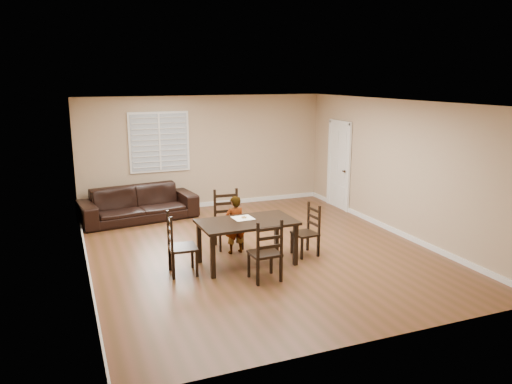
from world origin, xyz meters
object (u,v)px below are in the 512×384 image
at_px(chair_left, 175,247).
at_px(child, 235,225).
at_px(dining_table, 247,226).
at_px(chair_near, 227,220).
at_px(sofa, 138,204).
at_px(donut, 244,217).
at_px(chair_far, 268,254).
at_px(chair_right, 310,231).

distance_m(chair_left, child, 1.37).
distance_m(dining_table, chair_left, 1.26).
height_order(chair_near, sofa, chair_near).
bearing_deg(donut, sofa, 112.35).
distance_m(chair_left, sofa, 3.42).
xyz_separation_m(chair_far, chair_right, (1.21, 0.90, -0.04)).
bearing_deg(chair_near, chair_left, -134.48).
bearing_deg(dining_table, chair_far, -90.00).
xyz_separation_m(chair_near, donut, (0.03, -0.86, 0.29)).
bearing_deg(chair_left, donut, -76.92).
xyz_separation_m(chair_near, chair_far, (0.03, -1.91, -0.03)).
bearing_deg(dining_table, child, 90.00).
height_order(chair_left, sofa, chair_left).
bearing_deg(child, sofa, -71.34).
xyz_separation_m(dining_table, chair_right, (1.23, 0.03, -0.25)).
relative_size(chair_near, chair_right, 1.16).
relative_size(chair_far, chair_right, 1.08).
distance_m(chair_near, chair_left, 1.63).
bearing_deg(chair_right, sofa, -147.10).
relative_size(chair_near, chair_left, 1.05).
xyz_separation_m(chair_near, sofa, (-1.29, 2.35, -0.12)).
bearing_deg(chair_far, child, -90.02).
bearing_deg(dining_table, chair_near, 89.24).
bearing_deg(chair_far, chair_left, -35.20).
bearing_deg(donut, dining_table, -94.97).
relative_size(chair_near, child, 1.02).
xyz_separation_m(chair_near, chair_left, (-1.23, -1.06, -0.02)).
height_order(dining_table, chair_near, chair_near).
height_order(child, sofa, child).
xyz_separation_m(dining_table, chair_near, (-0.01, 1.04, -0.18)).
bearing_deg(chair_left, chair_near, -45.20).
distance_m(dining_table, chair_near, 1.06).
xyz_separation_m(chair_right, sofa, (-2.54, 3.36, -0.05)).
xyz_separation_m(chair_left, child, (1.23, 0.61, 0.07)).
bearing_deg(dining_table, sofa, 109.66).
relative_size(dining_table, chair_far, 1.64).
xyz_separation_m(dining_table, chair_left, (-1.24, -0.02, -0.21)).
relative_size(chair_right, sofa, 0.37).
relative_size(dining_table, child, 1.55).
bearing_deg(child, chair_far, 85.33).
bearing_deg(sofa, chair_left, -97.24).
bearing_deg(chair_left, dining_table, -85.18).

